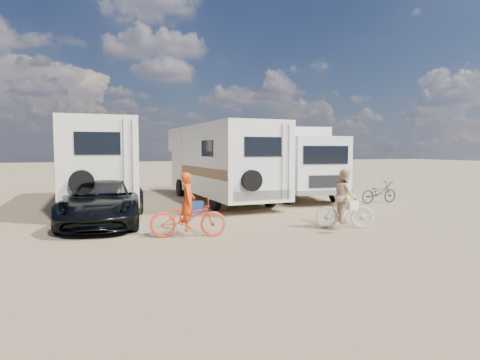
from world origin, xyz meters
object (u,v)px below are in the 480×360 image
object	(u,v)px
bike_parked	(379,193)
cooler	(197,207)
bike_man	(188,217)
crate	(219,205)
box_truck	(294,163)
dark_suv	(104,202)
bike_woman	(345,211)
rv_main	(220,164)
rider_man	(188,208)
rv_left	(97,164)
rider_woman	(345,202)

from	to	relation	value
bike_parked	cooler	size ratio (longest dim) A/B	3.43
bike_man	crate	bearing A→B (deg)	-12.88
bike_man	crate	xyz separation A→B (m)	(2.27, 4.55, -0.34)
box_truck	bike_parked	distance (m)	4.22
bike_parked	crate	world-z (taller)	bike_parked
bike_man	crate	size ratio (longest dim) A/B	4.39
dark_suv	bike_parked	distance (m)	11.42
bike_woman	cooler	size ratio (longest dim) A/B	3.32
rv_main	rider_man	distance (m)	7.66
bike_man	crate	world-z (taller)	bike_man
crate	rider_man	bearing A→B (deg)	-116.49
dark_suv	rv_left	bearing A→B (deg)	100.03
dark_suv	rider_woman	size ratio (longest dim) A/B	3.10
rv_main	rider_man	world-z (taller)	rv_main
rv_left	bike_man	size ratio (longest dim) A/B	4.34
rv_left	bike_parked	xyz separation A→B (m)	(11.45, -3.38, -1.25)
rider_woman	crate	world-z (taller)	rider_woman
rider_woman	bike_woman	bearing A→B (deg)	0.00
rider_woman	rv_left	bearing A→B (deg)	62.64
bike_woman	rv_left	bearing A→B (deg)	62.64
bike_man	rider_man	bearing A→B (deg)	-166.40
dark_suv	bike_man	distance (m)	3.42
bike_woman	rv_main	bearing A→B (deg)	33.41
rv_main	rv_left	bearing A→B (deg)	173.49
rv_main	bike_man	xyz separation A→B (m)	(-3.04, -6.97, -1.16)
cooler	box_truck	bearing A→B (deg)	48.10
rv_main	cooler	xyz separation A→B (m)	(-1.80, -2.90, -1.48)
box_truck	rv_main	bearing A→B (deg)	-169.49
rider_woman	bike_man	bearing A→B (deg)	106.53
rider_woman	bike_parked	distance (m)	6.41
rider_woman	crate	size ratio (longest dim) A/B	3.46
dark_suv	bike_woman	bearing A→B (deg)	-16.45
rv_left	rider_man	bearing A→B (deg)	-73.29
box_truck	bike_woman	bearing A→B (deg)	-98.81
bike_man	bike_parked	bearing A→B (deg)	-53.40
rider_man	bike_woman	bearing A→B (deg)	-81.35
rv_left	box_truck	size ratio (longest dim) A/B	1.18
box_truck	bike_parked	xyz separation A→B (m)	(2.46, -3.21, -1.20)
box_truck	rider_man	size ratio (longest dim) A/B	4.78
rider_woman	dark_suv	bearing A→B (deg)	86.25
rider_man	bike_parked	size ratio (longest dim) A/B	0.87
box_truck	rider_woman	world-z (taller)	box_truck
rv_left	bike_parked	distance (m)	12.01
rv_main	dark_suv	xyz separation A→B (m)	(-5.10, -4.24, -1.01)
dark_suv	rv_main	bearing A→B (deg)	48.51
rv_main	bike_man	bearing A→B (deg)	-116.20
rv_left	rider_woman	bearing A→B (deg)	-48.51
cooler	bike_man	bearing A→B (deg)	-87.73
rv_main	box_truck	size ratio (longest dim) A/B	1.20
dark_suv	bike_woman	size ratio (longest dim) A/B	2.88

